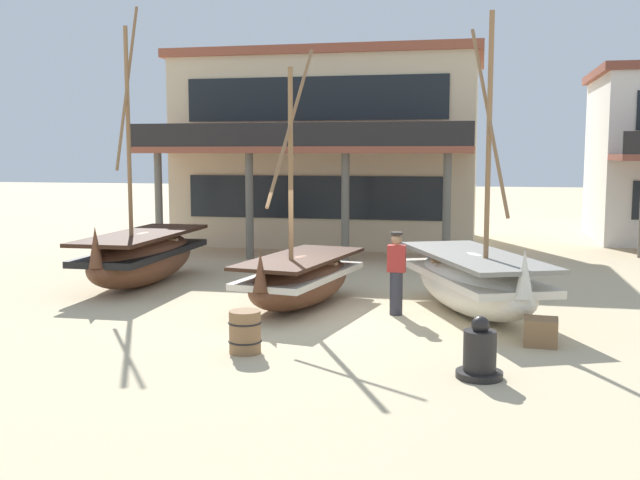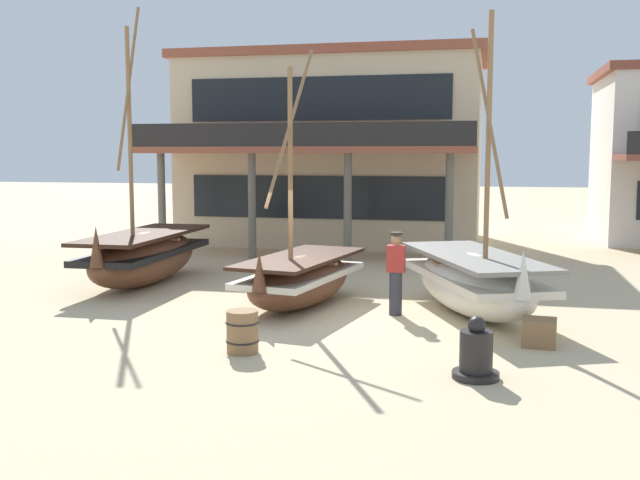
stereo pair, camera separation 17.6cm
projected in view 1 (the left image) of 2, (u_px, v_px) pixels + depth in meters
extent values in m
plane|color=#CCB78E|center=(310.00, 314.00, 15.11)|extent=(120.00, 120.00, 0.00)
ellipsoid|color=brown|center=(301.00, 281.00, 15.83)|extent=(2.15, 4.14, 1.07)
cube|color=silver|center=(301.00, 275.00, 15.82)|extent=(2.14, 3.99, 0.13)
cube|color=#351E13|center=(301.00, 258.00, 15.78)|extent=(2.19, 4.07, 0.08)
cone|color=brown|center=(260.00, 272.00, 14.04)|extent=(0.35, 0.35, 0.75)
cylinder|color=olive|center=(291.00, 172.00, 15.11)|extent=(0.10, 0.10, 4.22)
cylinder|color=olive|center=(290.00, 125.00, 15.00)|extent=(0.47, 2.26, 3.27)
cube|color=olive|center=(306.00, 262.00, 16.06)|extent=(1.42, 0.40, 0.06)
ellipsoid|color=brown|center=(143.00, 259.00, 18.45)|extent=(1.65, 4.95, 1.29)
cube|color=black|center=(143.00, 252.00, 18.43)|extent=(1.67, 4.75, 0.16)
cube|color=#351E13|center=(143.00, 235.00, 18.38)|extent=(1.70, 4.85, 0.09)
cone|color=brown|center=(95.00, 247.00, 16.08)|extent=(0.32, 0.32, 0.90)
cylinder|color=olive|center=(129.00, 141.00, 17.51)|extent=(0.10, 0.10, 5.28)
cylinder|color=olive|center=(127.00, 87.00, 17.37)|extent=(0.09, 1.35, 3.89)
cube|color=olive|center=(149.00, 239.00, 18.76)|extent=(1.51, 0.18, 0.06)
ellipsoid|color=silver|center=(473.00, 284.00, 15.10)|extent=(3.33, 4.90, 1.23)
cube|color=silver|center=(474.00, 276.00, 15.08)|extent=(3.27, 4.74, 0.15)
cube|color=gray|center=(474.00, 256.00, 15.04)|extent=(3.34, 4.84, 0.09)
cone|color=silver|center=(524.00, 274.00, 12.87)|extent=(0.43, 0.43, 0.86)
cylinder|color=olive|center=(489.00, 146.00, 14.21)|extent=(0.10, 0.10, 5.06)
cylinder|color=olive|center=(489.00, 119.00, 14.16)|extent=(0.83, 1.80, 3.66)
cube|color=olive|center=(467.00, 260.00, 15.39)|extent=(1.49, 0.76, 0.06)
cylinder|color=#33333D|center=(396.00, 293.00, 14.97)|extent=(0.26, 0.26, 0.88)
cube|color=#B22D28|center=(397.00, 259.00, 14.89)|extent=(0.36, 0.22, 0.54)
sphere|color=#A87A56|center=(397.00, 239.00, 14.84)|extent=(0.22, 0.22, 0.22)
cylinder|color=#2D2823|center=(397.00, 233.00, 14.83)|extent=(0.24, 0.24, 0.05)
cylinder|color=black|center=(479.00, 374.00, 10.80)|extent=(0.68, 0.68, 0.10)
cylinder|color=black|center=(480.00, 351.00, 10.76)|extent=(0.48, 0.48, 0.60)
sphere|color=black|center=(480.00, 325.00, 10.72)|extent=(0.26, 0.26, 0.26)
cylinder|color=olive|center=(245.00, 332.00, 12.12)|extent=(0.52, 0.52, 0.70)
torus|color=black|center=(245.00, 323.00, 12.10)|extent=(0.56, 0.56, 0.03)
torus|color=black|center=(245.00, 341.00, 12.14)|extent=(0.56, 0.56, 0.03)
cube|color=olive|center=(541.00, 332.00, 12.62)|extent=(0.60, 0.60, 0.46)
cube|color=beige|center=(332.00, 153.00, 27.53)|extent=(10.45, 5.96, 6.50)
cube|color=brown|center=(332.00, 60.00, 27.13)|extent=(10.87, 6.19, 0.30)
cube|color=black|center=(314.00, 197.00, 24.78)|extent=(8.78, 0.06, 1.43)
cube|color=black|center=(314.00, 99.00, 24.40)|extent=(8.78, 0.06, 1.43)
cube|color=brown|center=(304.00, 150.00, 23.21)|extent=(10.45, 2.91, 0.20)
cylinder|color=#666056|center=(159.00, 205.00, 23.37)|extent=(0.24, 0.24, 3.25)
cylinder|color=#666056|center=(250.00, 207.00, 22.74)|extent=(0.24, 0.24, 3.25)
cylinder|color=#666056|center=(345.00, 208.00, 22.11)|extent=(0.24, 0.24, 3.25)
cylinder|color=#666056|center=(447.00, 210.00, 21.48)|extent=(0.24, 0.24, 3.25)
cube|color=black|center=(293.00, 134.00, 21.81)|extent=(10.45, 0.08, 0.70)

